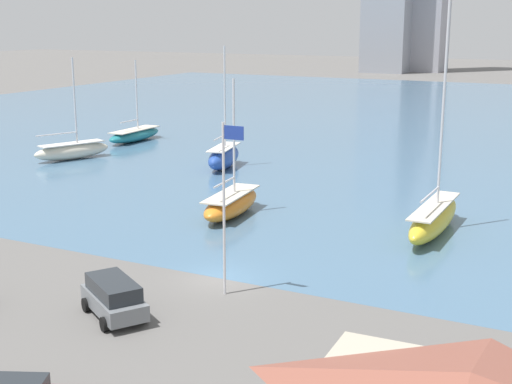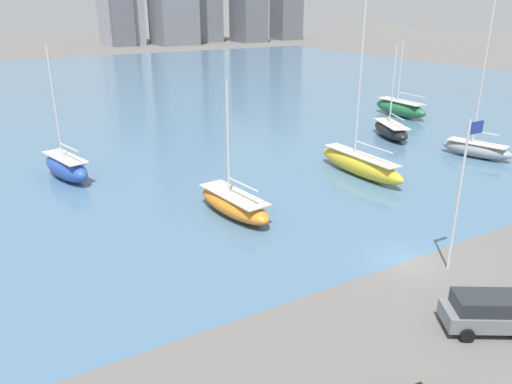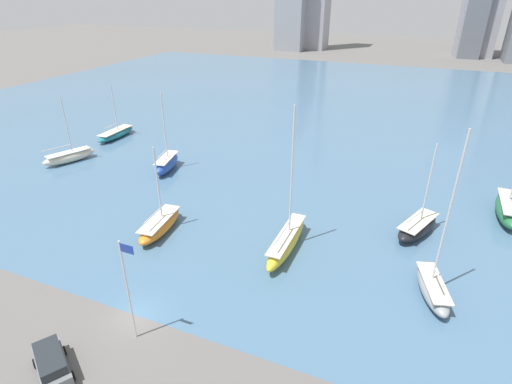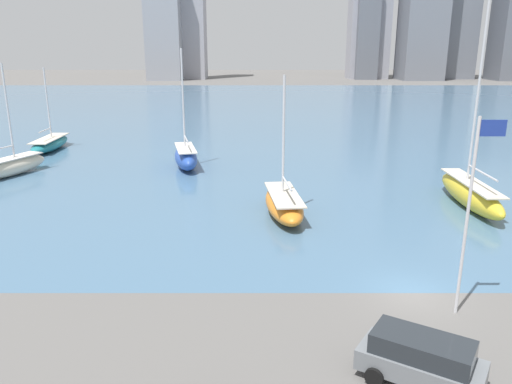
# 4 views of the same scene
# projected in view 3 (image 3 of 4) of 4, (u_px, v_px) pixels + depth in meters

# --- Properties ---
(ground_plane) EXTENTS (500.00, 500.00, 0.00)m
(ground_plane) POSITION_uv_depth(u_px,v_px,m) (137.00, 316.00, 33.99)
(ground_plane) COLOR #605E5B
(harbor_water) EXTENTS (180.00, 140.00, 0.00)m
(harbor_water) POSITION_uv_depth(u_px,v_px,m) (329.00, 111.00, 91.59)
(harbor_water) COLOR #476B89
(harbor_water) RESTS_ON ground_plane
(flag_pole) EXTENTS (1.24, 0.14, 9.16)m
(flag_pole) POSITION_uv_depth(u_px,v_px,m) (128.00, 287.00, 29.63)
(flag_pole) COLOR silver
(flag_pole) RESTS_ON ground_plane
(sailboat_cream) EXTENTS (5.10, 8.48, 10.49)m
(sailboat_cream) POSITION_uv_depth(u_px,v_px,m) (69.00, 156.00, 63.97)
(sailboat_cream) COLOR beige
(sailboat_cream) RESTS_ON harbor_water
(sailboat_black) EXTENTS (5.30, 8.19, 10.65)m
(sailboat_black) POSITION_uv_depth(u_px,v_px,m) (417.00, 226.00, 45.06)
(sailboat_black) COLOR black
(sailboat_black) RESTS_ON harbor_water
(sailboat_yellow) EXTENTS (1.99, 10.76, 15.43)m
(sailboat_yellow) POSITION_uv_depth(u_px,v_px,m) (287.00, 241.00, 42.15)
(sailboat_yellow) COLOR yellow
(sailboat_yellow) RESTS_ON harbor_water
(sailboat_green) EXTENTS (2.65, 9.25, 10.49)m
(sailboat_green) POSITION_uv_depth(u_px,v_px,m) (508.00, 209.00, 48.20)
(sailboat_green) COLOR #236B3D
(sailboat_green) RESTS_ON harbor_water
(sailboat_teal) EXTENTS (2.71, 9.32, 9.61)m
(sailboat_teal) POSITION_uv_depth(u_px,v_px,m) (116.00, 134.00, 74.60)
(sailboat_teal) COLOR #1E757F
(sailboat_teal) RESTS_ON harbor_water
(sailboat_orange) EXTENTS (3.34, 8.38, 10.06)m
(sailboat_orange) POSITION_uv_depth(u_px,v_px,m) (160.00, 225.00, 45.43)
(sailboat_orange) COLOR orange
(sailboat_orange) RESTS_ON harbor_water
(sailboat_gray) EXTENTS (4.01, 7.50, 15.57)m
(sailboat_gray) POSITION_uv_depth(u_px,v_px,m) (433.00, 287.00, 35.82)
(sailboat_gray) COLOR gray
(sailboat_gray) RESTS_ON harbor_water
(sailboat_blue) EXTENTS (3.75, 7.67, 11.80)m
(sailboat_blue) POSITION_uv_depth(u_px,v_px,m) (167.00, 163.00, 60.87)
(sailboat_blue) COLOR #284CA8
(sailboat_blue) RESTS_ON harbor_water
(parked_suv_gray) EXTENTS (4.75, 3.97, 1.90)m
(parked_suv_gray) POSITION_uv_depth(u_px,v_px,m) (51.00, 363.00, 28.43)
(parked_suv_gray) COLOR slate
(parked_suv_gray) RESTS_ON ground_plane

